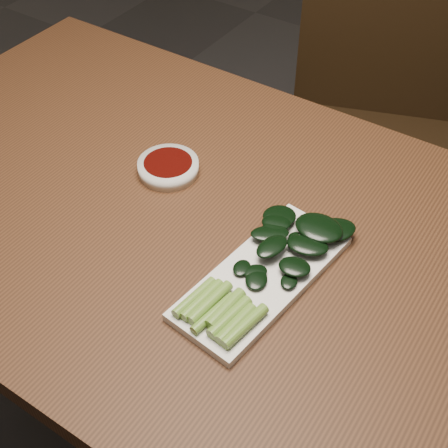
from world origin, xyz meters
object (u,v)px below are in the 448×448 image
at_px(chair_far, 369,122).
at_px(serving_plate, 262,277).
at_px(sauce_bowl, 168,167).
at_px(gai_lan, 278,259).
at_px(table, 212,251).

xyz_separation_m(chair_far, serving_plate, (0.15, -0.83, 0.27)).
xyz_separation_m(sauce_bowl, gai_lan, (0.28, -0.09, 0.01)).
distance_m(serving_plate, gai_lan, 0.04).
height_order(table, gai_lan, gai_lan).
relative_size(table, sauce_bowl, 12.96).
xyz_separation_m(table, sauce_bowl, (-0.13, 0.06, 0.08)).
relative_size(chair_far, serving_plate, 2.86).
bearing_deg(gai_lan, sauce_bowl, 161.73).
xyz_separation_m(serving_plate, gai_lan, (0.01, 0.03, 0.02)).
height_order(table, serving_plate, serving_plate).
bearing_deg(gai_lan, table, 167.56).
bearing_deg(gai_lan, serving_plate, -104.95).
height_order(chair_far, serving_plate, chair_far).
bearing_deg(serving_plate, sauce_bowl, 155.51).
height_order(table, sauce_bowl, sauce_bowl).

